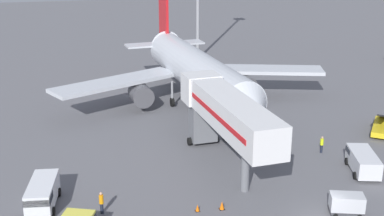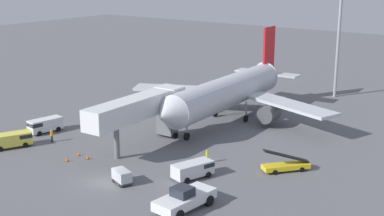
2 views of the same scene
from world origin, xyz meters
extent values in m
plane|color=slate|center=(0.00, 0.00, 0.00)|extent=(300.00, 300.00, 0.00)
cylinder|color=silver|center=(-1.94, 27.80, 4.65)|extent=(6.38, 27.71, 4.76)
cone|color=silver|center=(-1.03, 12.46, 4.65)|extent=(4.85, 3.52, 4.67)
cone|color=silver|center=(-2.90, 44.04, 5.00)|extent=(4.82, 5.32, 4.52)
cube|color=red|center=(-2.83, 42.77, 9.41)|extent=(0.59, 3.99, 7.62)
cube|color=silver|center=(0.05, 42.58, 5.24)|extent=(5.88, 3.22, 0.24)
cube|color=silver|center=(-5.66, 42.24, 5.24)|extent=(5.88, 3.22, 0.24)
cube|color=silver|center=(7.36, 30.63, 3.58)|extent=(16.47, 8.89, 0.44)
cube|color=silver|center=(-11.51, 29.52, 3.58)|extent=(16.19, 10.47, 0.44)
cylinder|color=#4C4C51|center=(4.69, 29.59, 2.02)|extent=(2.74, 3.46, 2.55)
cylinder|color=#4C4C51|center=(-8.73, 28.79, 2.02)|extent=(2.74, 3.46, 2.55)
cylinder|color=gray|center=(-1.31, 17.10, 1.88)|extent=(0.28, 0.28, 2.67)
cylinder|color=black|center=(-1.31, 17.10, 0.55)|extent=(0.41, 1.12, 1.10)
cylinder|color=gray|center=(0.70, 29.60, 1.88)|extent=(0.28, 0.28, 2.67)
cylinder|color=black|center=(0.70, 29.60, 0.55)|extent=(0.41, 1.12, 1.10)
cylinder|color=gray|center=(-4.77, 29.28, 1.88)|extent=(0.28, 0.28, 2.67)
cylinder|color=black|center=(-4.77, 29.28, 0.55)|extent=(0.41, 1.12, 1.10)
cube|color=silver|center=(-4.13, 9.23, 5.70)|extent=(3.68, 15.23, 2.70)
cube|color=red|center=(-5.65, 9.17, 5.70)|extent=(0.62, 12.68, 0.44)
cube|color=silver|center=(-4.50, 17.38, 5.70)|extent=(3.57, 2.95, 2.84)
cube|color=#232833|center=(-4.56, 18.68, 5.95)|extent=(3.31, 0.39, 0.90)
cube|color=slate|center=(-4.47, 16.78, 2.37)|extent=(2.63, 1.91, 3.95)
cylinder|color=black|center=(-5.90, 16.72, 0.40)|extent=(0.34, 0.81, 0.80)
cylinder|color=black|center=(-3.05, 16.85, 0.40)|extent=(0.34, 0.81, 0.80)
cylinder|color=slate|center=(-3.99, 6.22, 2.17)|extent=(0.70, 0.70, 4.35)
cube|color=white|center=(11.53, -0.24, 1.05)|extent=(3.32, 6.98, 1.00)
cube|color=#232833|center=(11.50, -0.58, 2.00)|extent=(2.05, 1.97, 0.90)
cylinder|color=black|center=(12.60, -2.55, 0.55)|extent=(0.50, 1.13, 1.10)
cylinder|color=black|center=(10.05, -2.30, 0.55)|extent=(0.50, 1.13, 1.10)
cylinder|color=black|center=(13.01, 1.82, 0.55)|extent=(0.50, 1.13, 1.10)
cylinder|color=black|center=(10.47, 2.06, 0.55)|extent=(0.50, 1.13, 1.10)
cube|color=yellow|center=(14.91, 14.88, 0.57)|extent=(4.82, 5.41, 0.55)
cube|color=black|center=(14.91, 14.88, 1.86)|extent=(4.27, 4.97, 1.97)
cylinder|color=black|center=(14.47, 13.08, 0.30)|extent=(0.55, 0.60, 0.60)
cylinder|color=black|center=(13.24, 14.07, 0.30)|extent=(0.55, 0.60, 0.60)
cylinder|color=black|center=(16.59, 15.70, 0.30)|extent=(0.55, 0.60, 0.60)
cylinder|color=black|center=(15.36, 16.69, 0.30)|extent=(0.55, 0.60, 0.60)
cube|color=white|center=(-19.95, 7.90, 1.15)|extent=(2.65, 5.13, 1.71)
cube|color=#1E232D|center=(-20.22, 6.26, 1.52)|extent=(2.15, 1.85, 0.55)
cylinder|color=black|center=(-19.30, 6.25, 0.34)|extent=(0.45, 0.73, 0.68)
cylinder|color=black|center=(-21.09, 6.55, 0.34)|extent=(0.45, 0.73, 0.68)
cylinder|color=black|center=(-18.81, 9.25, 0.34)|extent=(0.45, 0.73, 0.68)
cylinder|color=black|center=(-20.61, 9.54, 0.34)|extent=(0.45, 0.73, 0.68)
cube|color=silver|center=(7.35, 6.73, 1.05)|extent=(3.34, 5.16, 1.52)
cube|color=#1E232D|center=(7.85, 8.28, 1.39)|extent=(2.37, 2.07, 0.49)
cylinder|color=black|center=(6.90, 8.44, 0.34)|extent=(0.55, 0.76, 0.68)
cylinder|color=black|center=(8.70, 7.86, 0.34)|extent=(0.55, 0.76, 0.68)
cylinder|color=black|center=(6.00, 5.61, 0.34)|extent=(0.55, 0.76, 0.68)
cylinder|color=black|center=(7.79, 5.03, 0.34)|extent=(0.55, 0.76, 0.68)
cube|color=#E5DB4C|center=(-18.27, 0.89, 1.09)|extent=(3.99, 5.62, 1.60)
cube|color=#1E232D|center=(-17.56, 2.52, 1.44)|extent=(2.60, 2.37, 0.51)
cylinder|color=black|center=(-18.54, 2.77, 0.34)|extent=(0.61, 0.77, 0.68)
cylinder|color=black|center=(-16.71, 1.97, 0.34)|extent=(0.61, 0.77, 0.68)
cylinder|color=black|center=(-18.00, -0.99, 0.34)|extent=(0.61, 0.77, 0.68)
cube|color=#38383D|center=(2.06, 0.72, 0.29)|extent=(2.79, 2.12, 0.22)
cube|color=silver|center=(2.06, 0.72, 0.99)|extent=(2.79, 2.12, 1.19)
cylinder|color=black|center=(3.09, 1.00, 0.18)|extent=(0.38, 0.24, 0.36)
cylinder|color=black|center=(2.66, -0.16, 0.18)|extent=(0.38, 0.24, 0.36)
cylinder|color=black|center=(1.46, 1.60, 0.18)|extent=(0.38, 0.24, 0.36)
cylinder|color=black|center=(1.03, 0.44, 0.18)|extent=(0.38, 0.24, 0.36)
cylinder|color=#1E2333|center=(5.97, 11.58, 0.40)|extent=(0.34, 0.34, 0.81)
cylinder|color=#D8EA19|center=(5.97, 11.58, 1.13)|extent=(0.45, 0.45, 0.64)
sphere|color=tan|center=(5.97, 11.58, 1.57)|extent=(0.22, 0.22, 0.22)
cylinder|color=#1E2333|center=(-15.69, 5.55, 0.43)|extent=(0.32, 0.32, 0.86)
cylinder|color=orange|center=(-15.69, 5.55, 1.20)|extent=(0.43, 0.43, 0.68)
sphere|color=tan|center=(-15.69, 5.55, 1.67)|extent=(0.23, 0.23, 0.23)
cube|color=black|center=(-8.22, 1.73, 0.01)|extent=(0.40, 0.40, 0.03)
cone|color=orange|center=(-8.22, 1.73, 0.32)|extent=(0.34, 0.34, 0.58)
cube|color=black|center=(-6.75, 3.79, 0.01)|extent=(0.43, 0.43, 0.03)
cone|color=orange|center=(-6.75, 3.79, 0.34)|extent=(0.36, 0.36, 0.63)
cube|color=black|center=(-8.64, 4.00, 0.01)|extent=(0.36, 0.36, 0.03)
cone|color=orange|center=(-8.64, 4.00, 0.29)|extent=(0.30, 0.30, 0.52)
cylinder|color=#93969B|center=(5.33, 53.55, 14.71)|extent=(0.56, 0.56, 29.42)
camera|label=1|loc=(-17.87, -28.58, 19.61)|focal=47.12mm
camera|label=2|loc=(40.84, -38.74, 23.34)|focal=49.87mm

